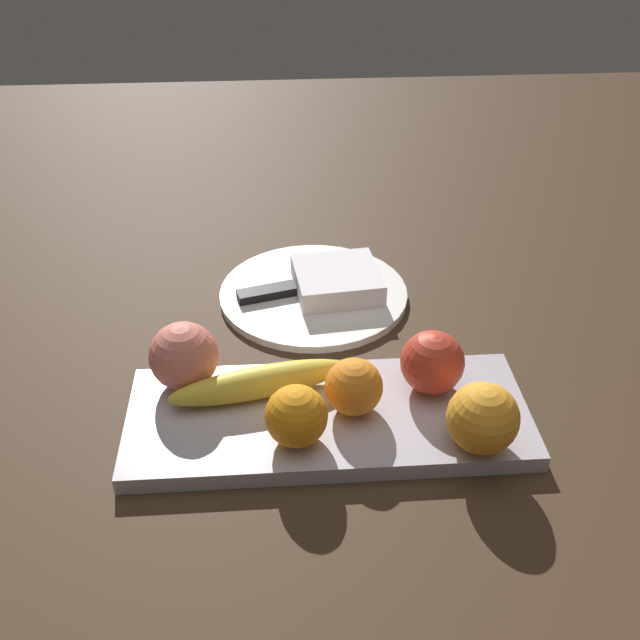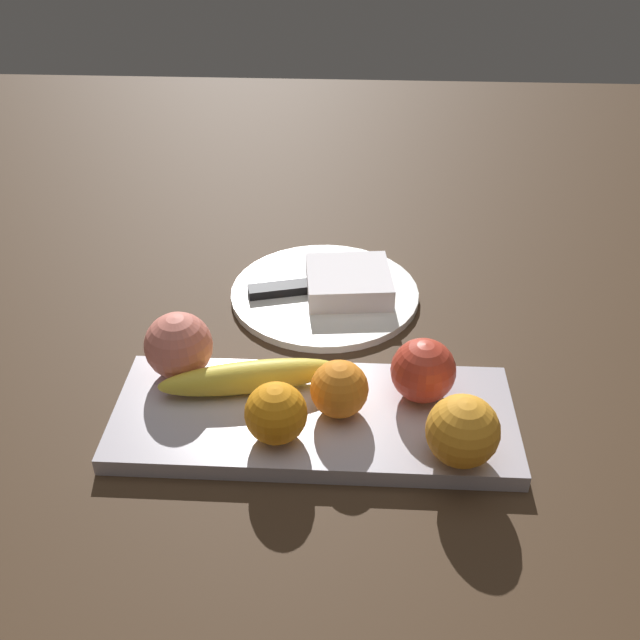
{
  "view_description": "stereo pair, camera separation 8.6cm",
  "coord_description": "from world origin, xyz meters",
  "px_view_note": "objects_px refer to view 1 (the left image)",
  "views": [
    {
      "loc": [
        -0.06,
        -0.6,
        0.54
      ],
      "look_at": [
        -0.01,
        0.09,
        0.05
      ],
      "focal_mm": 40.84,
      "sensor_mm": 36.0,
      "label": 1
    },
    {
      "loc": [
        0.03,
        -0.61,
        0.54
      ],
      "look_at": [
        -0.01,
        0.09,
        0.05
      ],
      "focal_mm": 40.84,
      "sensor_mm": 36.0,
      "label": 2
    }
  ],
  "objects_px": {
    "banana": "(260,382)",
    "peach": "(184,356)",
    "folded_napkin": "(337,280)",
    "orange_near_apple": "(296,416)",
    "orange_near_banana": "(483,418)",
    "orange_center": "(354,387)",
    "apple": "(432,362)",
    "fruit_tray": "(328,418)",
    "knife": "(282,291)",
    "dinner_plate": "(314,294)"
  },
  "relations": [
    {
      "from": "apple",
      "to": "orange_near_apple",
      "type": "xyz_separation_m",
      "value": [
        -0.15,
        -0.07,
        -0.0
      ]
    },
    {
      "from": "folded_napkin",
      "to": "knife",
      "type": "height_order",
      "value": "folded_napkin"
    },
    {
      "from": "orange_near_apple",
      "to": "knife",
      "type": "relative_size",
      "value": 0.35
    },
    {
      "from": "fruit_tray",
      "to": "orange_near_banana",
      "type": "bearing_deg",
      "value": -22.5
    },
    {
      "from": "banana",
      "to": "dinner_plate",
      "type": "bearing_deg",
      "value": 59.0
    },
    {
      "from": "apple",
      "to": "orange_near_banana",
      "type": "height_order",
      "value": "orange_near_banana"
    },
    {
      "from": "fruit_tray",
      "to": "orange_center",
      "type": "distance_m",
      "value": 0.05
    },
    {
      "from": "orange_near_banana",
      "to": "folded_napkin",
      "type": "xyz_separation_m",
      "value": [
        -0.11,
        0.31,
        -0.03
      ]
    },
    {
      "from": "banana",
      "to": "orange_center",
      "type": "xyz_separation_m",
      "value": [
        0.1,
        -0.03,
        0.01
      ]
    },
    {
      "from": "fruit_tray",
      "to": "peach",
      "type": "xyz_separation_m",
      "value": [
        -0.15,
        0.06,
        0.05
      ]
    },
    {
      "from": "folded_napkin",
      "to": "knife",
      "type": "distance_m",
      "value": 0.07
    },
    {
      "from": "fruit_tray",
      "to": "folded_napkin",
      "type": "distance_m",
      "value": 0.25
    },
    {
      "from": "fruit_tray",
      "to": "apple",
      "type": "relative_size",
      "value": 6.1
    },
    {
      "from": "banana",
      "to": "orange_near_apple",
      "type": "bearing_deg",
      "value": -76.3
    },
    {
      "from": "orange_center",
      "to": "banana",
      "type": "bearing_deg",
      "value": 162.88
    },
    {
      "from": "peach",
      "to": "folded_napkin",
      "type": "relative_size",
      "value": 0.69
    },
    {
      "from": "dinner_plate",
      "to": "fruit_tray",
      "type": "bearing_deg",
      "value": -90.0
    },
    {
      "from": "banana",
      "to": "orange_near_banana",
      "type": "bearing_deg",
      "value": -35.95
    },
    {
      "from": "orange_near_apple",
      "to": "peach",
      "type": "bearing_deg",
      "value": 140.47
    },
    {
      "from": "dinner_plate",
      "to": "orange_near_banana",
      "type": "bearing_deg",
      "value": -64.84
    },
    {
      "from": "dinner_plate",
      "to": "banana",
      "type": "bearing_deg",
      "value": -107.98
    },
    {
      "from": "banana",
      "to": "knife",
      "type": "relative_size",
      "value": 1.1
    },
    {
      "from": "orange_near_apple",
      "to": "orange_near_banana",
      "type": "xyz_separation_m",
      "value": [
        0.18,
        -0.02,
        0.0
      ]
    },
    {
      "from": "orange_near_apple",
      "to": "orange_center",
      "type": "relative_size",
      "value": 1.03
    },
    {
      "from": "apple",
      "to": "folded_napkin",
      "type": "xyz_separation_m",
      "value": [
        -0.08,
        0.22,
        -0.03
      ]
    },
    {
      "from": "orange_near_apple",
      "to": "fruit_tray",
      "type": "bearing_deg",
      "value": 48.88
    },
    {
      "from": "orange_center",
      "to": "dinner_plate",
      "type": "height_order",
      "value": "orange_center"
    },
    {
      "from": "banana",
      "to": "orange_near_banana",
      "type": "distance_m",
      "value": 0.24
    },
    {
      "from": "banana",
      "to": "knife",
      "type": "distance_m",
      "value": 0.22
    },
    {
      "from": "orange_near_apple",
      "to": "folded_napkin",
      "type": "xyz_separation_m",
      "value": [
        0.07,
        0.29,
        -0.03
      ]
    },
    {
      "from": "apple",
      "to": "orange_center",
      "type": "xyz_separation_m",
      "value": [
        -0.09,
        -0.03,
        -0.0
      ]
    },
    {
      "from": "orange_center",
      "to": "knife",
      "type": "height_order",
      "value": "orange_center"
    },
    {
      "from": "banana",
      "to": "folded_napkin",
      "type": "height_order",
      "value": "banana"
    },
    {
      "from": "fruit_tray",
      "to": "folded_napkin",
      "type": "bearing_deg",
      "value": 82.82
    },
    {
      "from": "peach",
      "to": "orange_near_banana",
      "type": "bearing_deg",
      "value": -21.43
    },
    {
      "from": "orange_near_banana",
      "to": "peach",
      "type": "height_order",
      "value": "peach"
    },
    {
      "from": "banana",
      "to": "peach",
      "type": "height_order",
      "value": "peach"
    },
    {
      "from": "orange_center",
      "to": "apple",
      "type": "bearing_deg",
      "value": 18.45
    },
    {
      "from": "dinner_plate",
      "to": "folded_napkin",
      "type": "xyz_separation_m",
      "value": [
        0.03,
        0.0,
        0.02
      ]
    },
    {
      "from": "dinner_plate",
      "to": "knife",
      "type": "height_order",
      "value": "knife"
    },
    {
      "from": "fruit_tray",
      "to": "folded_napkin",
      "type": "relative_size",
      "value": 3.86
    },
    {
      "from": "fruit_tray",
      "to": "dinner_plate",
      "type": "xyz_separation_m",
      "value": [
        0.0,
        0.25,
        -0.0
      ]
    },
    {
      "from": "orange_center",
      "to": "peach",
      "type": "xyz_separation_m",
      "value": [
        -0.18,
        0.06,
        0.01
      ]
    },
    {
      "from": "orange_center",
      "to": "peach",
      "type": "distance_m",
      "value": 0.19
    },
    {
      "from": "apple",
      "to": "folded_napkin",
      "type": "distance_m",
      "value": 0.24
    },
    {
      "from": "apple",
      "to": "dinner_plate",
      "type": "xyz_separation_m",
      "value": [
        -0.11,
        0.22,
        -0.05
      ]
    },
    {
      "from": "apple",
      "to": "dinner_plate",
      "type": "height_order",
      "value": "apple"
    },
    {
      "from": "banana",
      "to": "orange_near_banana",
      "type": "height_order",
      "value": "orange_near_banana"
    },
    {
      "from": "fruit_tray",
      "to": "orange_near_banana",
      "type": "height_order",
      "value": "orange_near_banana"
    },
    {
      "from": "orange_near_banana",
      "to": "folded_napkin",
      "type": "height_order",
      "value": "orange_near_banana"
    }
  ]
}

